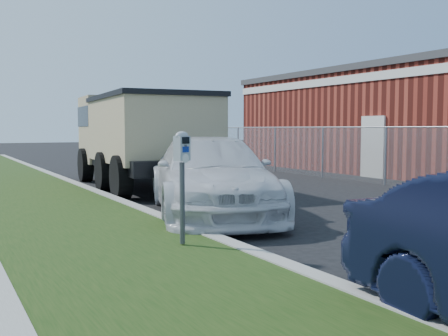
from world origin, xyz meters
TOP-DOWN VIEW (x-y plane):
  - ground at (0.00, 0.00)m, footprint 120.00×120.00m
  - chainlink_fence at (6.00, 7.00)m, footprint 0.06×30.06m
  - brick_building at (12.00, 8.00)m, footprint 9.20×14.20m
  - parking_meter at (-3.26, -1.15)m, footprint 0.25×0.21m
  - white_wagon at (-1.33, 1.74)m, footprint 3.83×5.87m
  - dump_truck at (-0.77, 7.44)m, footprint 3.36×7.38m

SIDE VIEW (x-z plane):
  - ground at x=0.00m, z-range 0.00..0.00m
  - white_wagon at x=-1.33m, z-range 0.00..1.58m
  - chainlink_fence at x=6.00m, z-range -13.74..16.26m
  - parking_meter at x=-3.26m, z-range 0.50..2.07m
  - dump_truck at x=-0.77m, z-range 0.18..2.99m
  - brick_building at x=12.00m, z-range 0.04..4.21m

